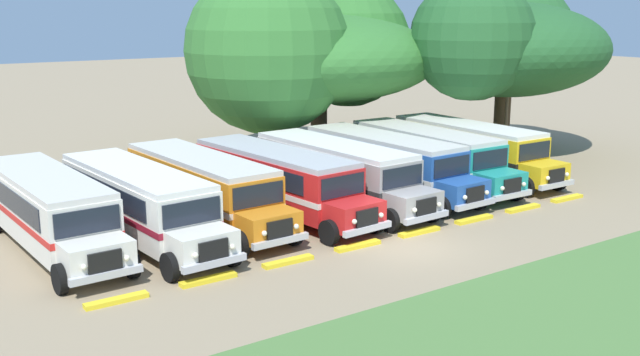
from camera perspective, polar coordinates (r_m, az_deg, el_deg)
ground_plane at (r=28.17m, az=6.89°, el=-5.41°), size 220.00×220.00×0.00m
foreground_grass_strip at (r=22.46m, az=23.57°, el=-11.36°), size 80.00×11.61×0.01m
parked_bus_slot_0 at (r=29.37m, az=-20.41°, el=-2.17°), size 3.00×10.88×2.82m
parked_bus_slot_1 at (r=29.40m, az=-13.92°, el=-1.71°), size 3.22×10.92×2.82m
parked_bus_slot_2 at (r=31.29m, az=-9.07°, el=-0.60°), size 3.08×10.89×2.82m
parked_bus_slot_3 at (r=32.27m, az=-3.27°, el=-0.04°), size 3.46×10.96×2.82m
parked_bus_slot_4 at (r=33.91m, az=1.37°, el=0.62°), size 3.13×10.90×2.82m
parked_bus_slot_5 at (r=36.04m, az=5.17°, el=1.32°), size 3.06×10.89×2.82m
parked_bus_slot_6 at (r=38.05m, az=8.38°, el=1.86°), size 2.85×10.86×2.82m
parked_bus_slot_7 at (r=40.43m, az=11.64°, el=2.39°), size 2.78×10.85×2.82m
curb_wheelstop_0 at (r=23.79m, az=-15.57°, el=-9.16°), size 2.00×0.36×0.15m
curb_wheelstop_1 at (r=24.88m, az=-8.68°, el=-7.82°), size 2.00×0.36×0.15m
curb_wheelstop_2 at (r=26.30m, az=-2.50°, el=-6.51°), size 2.00×0.36×0.15m
curb_wheelstop_3 at (r=28.00m, az=2.96°, el=-5.28°), size 2.00×0.36×0.15m
curb_wheelstop_4 at (r=29.94m, az=7.74°, el=-4.17°), size 2.00×0.36×0.15m
curb_wheelstop_5 at (r=32.06m, az=11.90°, el=-3.17°), size 2.00×0.36×0.15m
curb_wheelstop_6 at (r=34.34m, az=15.52°, el=-2.28°), size 2.00×0.36×0.15m
curb_wheelstop_7 at (r=36.75m, az=18.68°, el=-1.50°), size 2.00×0.36×0.15m
broad_shade_tree at (r=44.39m, az=-1.07°, el=9.69°), size 16.52×14.23×11.22m
secondary_tree at (r=47.16m, az=13.43°, el=10.21°), size 14.35×13.02×10.79m
utility_pole at (r=45.84m, az=14.37°, el=5.70°), size 1.80×0.20×6.20m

